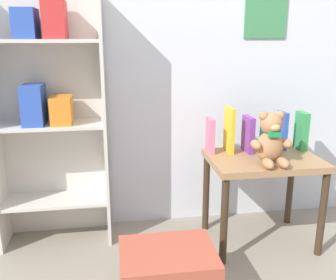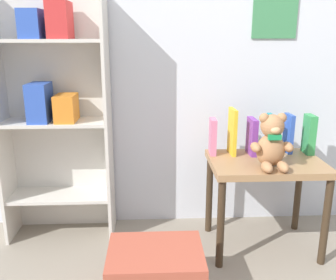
{
  "view_description": "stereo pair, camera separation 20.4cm",
  "coord_description": "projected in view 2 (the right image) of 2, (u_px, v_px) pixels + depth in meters",
  "views": [
    {
      "loc": [
        -0.53,
        -0.92,
        1.19
      ],
      "look_at": [
        -0.23,
        1.03,
        0.64
      ],
      "focal_mm": 40.0,
      "sensor_mm": 36.0,
      "label": 1
    },
    {
      "loc": [
        -0.32,
        -0.94,
        1.19
      ],
      "look_at": [
        -0.23,
        1.03,
        0.64
      ],
      "focal_mm": 40.0,
      "sensor_mm": 36.0,
      "label": 2
    }
  ],
  "objects": [
    {
      "name": "book_standing_green",
      "position": [
        309.0,
        134.0,
        2.15
      ],
      "size": [
        0.04,
        0.11,
        0.23
      ],
      "primitive_type": "cube",
      "rotation": [
        0.0,
        0.0,
        -0.02
      ],
      "color": "#33934C",
      "rests_on": "display_table"
    },
    {
      "name": "teddy_bear",
      "position": [
        272.0,
        143.0,
        1.92
      ],
      "size": [
        0.22,
        0.2,
        0.28
      ],
      "color": "#A8754C",
      "rests_on": "display_table"
    },
    {
      "name": "book_standing_pink",
      "position": [
        213.0,
        136.0,
        2.14
      ],
      "size": [
        0.04,
        0.11,
        0.21
      ],
      "primitive_type": "cube",
      "rotation": [
        0.0,
        0.0,
        -0.05
      ],
      "color": "#D17093",
      "rests_on": "display_table"
    },
    {
      "name": "book_standing_purple",
      "position": [
        252.0,
        136.0,
        2.13
      ],
      "size": [
        0.03,
        0.13,
        0.21
      ],
      "primitive_type": "cube",
      "rotation": [
        0.0,
        0.0,
        0.02
      ],
      "color": "purple",
      "rests_on": "display_table"
    },
    {
      "name": "book_standing_yellow",
      "position": [
        232.0,
        132.0,
        2.13
      ],
      "size": [
        0.03,
        0.14,
        0.26
      ],
      "primitive_type": "cube",
      "rotation": [
        0.0,
        0.0,
        0.04
      ],
      "color": "gold",
      "rests_on": "display_table"
    },
    {
      "name": "storage_bin",
      "position": [
        156.0,
        278.0,
        1.68
      ],
      "size": [
        0.42,
        0.33,
        0.28
      ],
      "color": "#AD4C38",
      "rests_on": "ground_plane"
    },
    {
      "name": "bookshelf_side",
      "position": [
        55.0,
        106.0,
        2.15
      ],
      "size": [
        0.62,
        0.26,
        1.42
      ],
      "color": "beige",
      "rests_on": "ground_plane"
    },
    {
      "name": "book_standing_teal",
      "position": [
        270.0,
        134.0,
        2.15
      ],
      "size": [
        0.03,
        0.12,
        0.23
      ],
      "primitive_type": "cube",
      "rotation": [
        0.0,
        0.0,
        -0.04
      ],
      "color": "teal",
      "rests_on": "display_table"
    },
    {
      "name": "wall_back",
      "position": [
        204.0,
        25.0,
        2.21
      ],
      "size": [
        4.8,
        0.07,
        2.5
      ],
      "color": "silver",
      "rests_on": "ground_plane"
    },
    {
      "name": "book_standing_blue",
      "position": [
        288.0,
        133.0,
        2.17
      ],
      "size": [
        0.03,
        0.11,
        0.23
      ],
      "primitive_type": "cube",
      "rotation": [
        0.0,
        0.0,
        0.05
      ],
      "color": "#2D51B7",
      "rests_on": "display_table"
    },
    {
      "name": "display_table",
      "position": [
        265.0,
        174.0,
        2.07
      ],
      "size": [
        0.62,
        0.44,
        0.53
      ],
      "color": "#9E754C",
      "rests_on": "ground_plane"
    }
  ]
}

